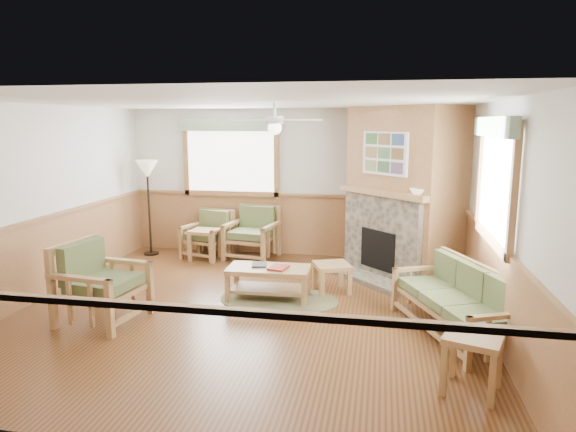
% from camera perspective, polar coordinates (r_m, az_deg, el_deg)
% --- Properties ---
extents(floor, '(6.00, 6.00, 0.01)m').
position_cam_1_polar(floor, '(6.95, -4.36, -10.33)').
color(floor, '#5A3419').
rests_on(floor, ground).
extents(ceiling, '(6.00, 6.00, 0.01)m').
position_cam_1_polar(ceiling, '(6.51, -4.69, 12.54)').
color(ceiling, white).
rests_on(ceiling, floor).
extents(wall_back, '(6.00, 0.02, 2.70)m').
position_cam_1_polar(wall_back, '(9.50, 0.13, 3.72)').
color(wall_back, silver).
rests_on(wall_back, floor).
extents(wall_front, '(6.00, 0.02, 2.70)m').
position_cam_1_polar(wall_front, '(3.85, -16.11, -6.63)').
color(wall_front, silver).
rests_on(wall_front, floor).
extents(wall_left, '(0.02, 6.00, 2.70)m').
position_cam_1_polar(wall_left, '(7.91, -26.02, 1.33)').
color(wall_left, silver).
rests_on(wall_left, floor).
extents(wall_right, '(0.02, 6.00, 2.70)m').
position_cam_1_polar(wall_right, '(6.52, 21.91, -0.10)').
color(wall_right, silver).
rests_on(wall_right, floor).
extents(wainscot, '(6.00, 6.00, 1.10)m').
position_cam_1_polar(wainscot, '(6.78, -4.42, -5.94)').
color(wainscot, '#96673D').
rests_on(wainscot, floor).
extents(fireplace, '(3.11, 3.11, 2.70)m').
position_cam_1_polar(fireplace, '(8.42, 12.83, 2.60)').
color(fireplace, '#96673D').
rests_on(fireplace, floor).
extents(window_back, '(1.90, 0.16, 1.50)m').
position_cam_1_polar(window_back, '(9.65, -6.46, 10.78)').
color(window_back, white).
rests_on(window_back, wall_back).
extents(window_right, '(0.16, 1.90, 1.50)m').
position_cam_1_polar(window_right, '(6.22, 22.65, 10.33)').
color(window_right, white).
rests_on(window_right, wall_right).
extents(ceiling_fan, '(1.59, 1.59, 0.36)m').
position_cam_1_polar(ceiling_fan, '(6.73, -1.48, 12.16)').
color(ceiling_fan, white).
rests_on(ceiling_fan, ceiling).
extents(sofa, '(1.94, 1.38, 0.82)m').
position_cam_1_polar(sofa, '(6.33, 17.92, -8.91)').
color(sofa, '#A27A4B').
rests_on(sofa, floor).
extents(armchair_back_left, '(0.92, 0.92, 0.84)m').
position_cam_1_polar(armchair_back_left, '(9.56, -8.96, -2.02)').
color(armchair_back_left, '#A27A4B').
rests_on(armchair_back_left, floor).
extents(armchair_back_right, '(0.96, 0.96, 0.94)m').
position_cam_1_polar(armchair_back_right, '(9.34, -4.05, -1.90)').
color(armchair_back_right, '#A27A4B').
rests_on(armchair_back_right, floor).
extents(armchair_left, '(1.01, 1.01, 1.00)m').
position_cam_1_polar(armchair_left, '(6.79, -19.93, -6.96)').
color(armchair_left, '#A27A4B').
rests_on(armchair_left, floor).
extents(coffee_table, '(1.15, 0.60, 0.46)m').
position_cam_1_polar(coffee_table, '(7.26, -2.16, -7.45)').
color(coffee_table, '#A27A4B').
rests_on(coffee_table, floor).
extents(end_table_chairs, '(0.53, 0.51, 0.55)m').
position_cam_1_polar(end_table_chairs, '(9.41, -9.22, -3.14)').
color(end_table_chairs, '#A27A4B').
rests_on(end_table_chairs, floor).
extents(end_table_sofa, '(0.62, 0.61, 0.55)m').
position_cam_1_polar(end_table_sofa, '(5.17, 19.76, -15.16)').
color(end_table_sofa, '#A27A4B').
rests_on(end_table_sofa, floor).
extents(footstool, '(0.63, 0.63, 0.42)m').
position_cam_1_polar(footstool, '(7.58, 4.90, -6.84)').
color(footstool, '#A27A4B').
rests_on(footstool, floor).
extents(braided_rug, '(1.78, 1.78, 0.01)m').
position_cam_1_polar(braided_rug, '(7.26, -0.98, -9.30)').
color(braided_rug, brown).
rests_on(braided_rug, floor).
extents(floor_lamp_left, '(0.44, 0.44, 1.78)m').
position_cam_1_polar(floor_lamp_left, '(9.85, -15.19, 0.89)').
color(floor_lamp_left, black).
rests_on(floor_lamp_left, floor).
extents(floor_lamp_right, '(0.45, 0.45, 1.51)m').
position_cam_1_polar(floor_lamp_right, '(7.84, 14.37, -2.44)').
color(floor_lamp_right, black).
rests_on(floor_lamp_right, floor).
extents(book_red, '(0.28, 0.34, 0.03)m').
position_cam_1_polar(book_red, '(7.11, -1.08, -5.66)').
color(book_red, maroon).
rests_on(book_red, coffee_table).
extents(book_dark, '(0.25, 0.30, 0.03)m').
position_cam_1_polar(book_dark, '(7.29, -3.21, -5.31)').
color(book_dark, '#272621').
rests_on(book_dark, coffee_table).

